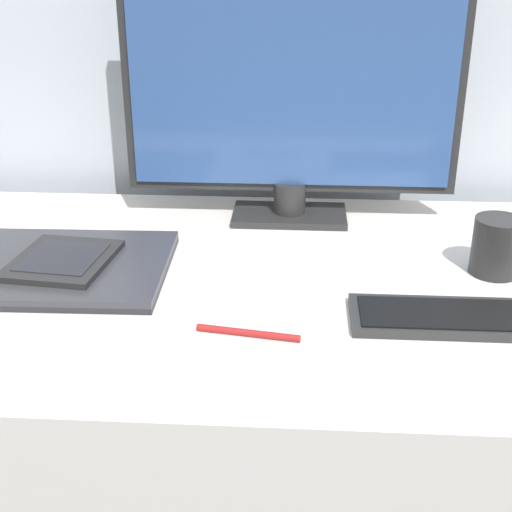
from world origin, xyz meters
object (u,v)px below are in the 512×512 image
object	(u,v)px
laptop	(65,267)
coffee_mug	(499,246)
pen	(248,333)
monitor	(292,84)
keyboard	(476,318)
ereader	(63,260)

from	to	relation	value
laptop	coffee_mug	xyz separation A→B (m)	(0.63, 0.04, 0.03)
laptop	pen	distance (m)	0.33
laptop	coffee_mug	size ratio (longest dim) A/B	2.94
monitor	pen	xyz separation A→B (m)	(-0.04, -0.41, -0.23)
monitor	laptop	xyz separation A→B (m)	(-0.33, -0.24, -0.22)
monitor	coffee_mug	bearing A→B (deg)	-33.94
monitor	pen	size ratio (longest dim) A/B	4.27
monitor	laptop	size ratio (longest dim) A/B	1.83
keyboard	ereader	xyz separation A→B (m)	(-0.57, 0.11, 0.02)
keyboard	ereader	distance (m)	0.58
laptop	pen	bearing A→B (deg)	-30.45
pen	keyboard	bearing A→B (deg)	10.16
ereader	pen	bearing A→B (deg)	-29.63
monitor	ereader	world-z (taller)	monitor
keyboard	pen	xyz separation A→B (m)	(-0.29, -0.05, -0.00)
monitor	ereader	xyz separation A→B (m)	(-0.32, -0.25, -0.21)
coffee_mug	pen	xyz separation A→B (m)	(-0.35, -0.20, -0.04)
keyboard	laptop	distance (m)	0.58
pen	ereader	bearing A→B (deg)	150.37
keyboard	coffee_mug	distance (m)	0.17
keyboard	monitor	bearing A→B (deg)	124.36
coffee_mug	monitor	bearing A→B (deg)	146.06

